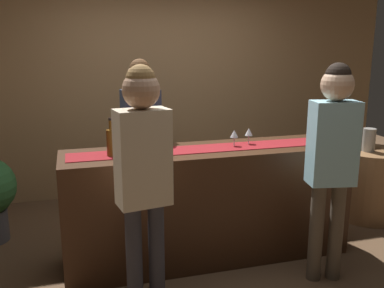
{
  "coord_description": "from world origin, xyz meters",
  "views": [
    {
      "loc": [
        -1.08,
        -3.27,
        1.82
      ],
      "look_at": [
        -0.14,
        0.0,
        1.03
      ],
      "focal_mm": 39.63,
      "sensor_mm": 36.0,
      "label": 1
    }
  ],
  "objects": [
    {
      "name": "bartender",
      "position": [
        -0.47,
        0.58,
        1.05
      ],
      "size": [
        0.36,
        0.24,
        1.7
      ],
      "rotation": [
        0.0,
        0.0,
        3.26
      ],
      "color": "#26262B",
      "rests_on": "ground"
    },
    {
      "name": "bar_counter",
      "position": [
        0.0,
        0.0,
        0.49
      ],
      "size": [
        2.43,
        0.6,
        0.98
      ],
      "primitive_type": "cube",
      "color": "#3D2314",
      "rests_on": "ground"
    },
    {
      "name": "counter_runner_cloth",
      "position": [
        0.0,
        0.0,
        0.98
      ],
      "size": [
        2.3,
        0.28,
        0.01
      ],
      "primitive_type": "cube",
      "color": "maroon",
      "rests_on": "bar_counter"
    },
    {
      "name": "wine_glass_mid_counter",
      "position": [
        0.39,
        0.06,
        1.08
      ],
      "size": [
        0.07,
        0.07,
        0.14
      ],
      "color": "silver",
      "rests_on": "bar_counter"
    },
    {
      "name": "vase_on_side_table",
      "position": [
        1.88,
        0.36,
        0.86
      ],
      "size": [
        0.13,
        0.13,
        0.24
      ],
      "primitive_type": "cylinder",
      "color": "#A8A399",
      "rests_on": "round_side_table"
    },
    {
      "name": "wine_bottle_green",
      "position": [
        1.0,
        -0.02,
        1.09
      ],
      "size": [
        0.07,
        0.07,
        0.3
      ],
      "color": "#194723",
      "rests_on": "bar_counter"
    },
    {
      "name": "wine_glass_near_customer",
      "position": [
        0.24,
        0.02,
        1.08
      ],
      "size": [
        0.07,
        0.07,
        0.14
      ],
      "color": "silver",
      "rests_on": "bar_counter"
    },
    {
      "name": "customer_sipping",
      "position": [
        0.77,
        -0.61,
        1.05
      ],
      "size": [
        0.37,
        0.26,
        1.7
      ],
      "rotation": [
        0.0,
        0.0,
        -0.19
      ],
      "color": "brown",
      "rests_on": "ground"
    },
    {
      "name": "wine_bottle_amber",
      "position": [
        -0.8,
        -0.03,
        1.09
      ],
      "size": [
        0.07,
        0.07,
        0.3
      ],
      "color": "brown",
      "rests_on": "bar_counter"
    },
    {
      "name": "ground_plane",
      "position": [
        0.0,
        0.0,
        0.0
      ],
      "size": [
        10.0,
        10.0,
        0.0
      ],
      "primitive_type": "plane",
      "color": "brown"
    },
    {
      "name": "back_wall",
      "position": [
        0.0,
        1.9,
        1.45
      ],
      "size": [
        6.0,
        0.12,
        2.9
      ],
      "primitive_type": "cube",
      "color": "tan",
      "rests_on": "ground"
    },
    {
      "name": "round_side_table",
      "position": [
        1.94,
        0.38,
        0.37
      ],
      "size": [
        0.68,
        0.68,
        0.74
      ],
      "primitive_type": "cylinder",
      "color": "#996B42",
      "rests_on": "ground"
    },
    {
      "name": "customer_browsing",
      "position": [
        -0.66,
        -0.65,
        1.06
      ],
      "size": [
        0.37,
        0.25,
        1.71
      ],
      "rotation": [
        0.0,
        0.0,
        0.16
      ],
      "color": "#33333D",
      "rests_on": "ground"
    }
  ]
}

